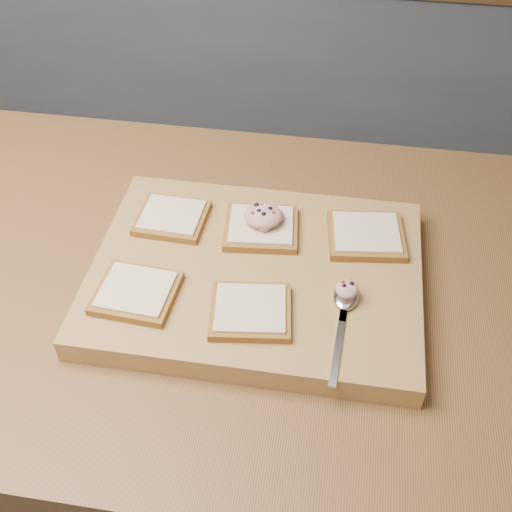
{
  "coord_description": "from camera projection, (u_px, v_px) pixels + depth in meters",
  "views": [
    {
      "loc": [
        0.27,
        -0.69,
        1.63
      ],
      "look_at": [
        0.16,
        -0.02,
        0.96
      ],
      "focal_mm": 45.0,
      "sensor_mm": 36.0,
      "label": 1
    }
  ],
  "objects": [
    {
      "name": "bread_far_left",
      "position": [
        172.0,
        217.0,
        1.04
      ],
      "size": [
        0.11,
        0.1,
        0.02
      ],
      "color": "#935E26",
      "rests_on": "cutting_board"
    },
    {
      "name": "bread_near_center",
      "position": [
        250.0,
        311.0,
        0.9
      ],
      "size": [
        0.12,
        0.12,
        0.02
      ],
      "color": "#935E26",
      "rests_on": "cutting_board"
    },
    {
      "name": "spoon_salad",
      "position": [
        347.0,
        289.0,
        0.91
      ],
      "size": [
        0.03,
        0.04,
        0.02
      ],
      "color": "#D9978B",
      "rests_on": "spoon"
    },
    {
      "name": "bread_far_right",
      "position": [
        366.0,
        235.0,
        1.01
      ],
      "size": [
        0.13,
        0.12,
        0.02
      ],
      "color": "#935E26",
      "rests_on": "cutting_board"
    },
    {
      "name": "bread_far_center",
      "position": [
        261.0,
        227.0,
        1.03
      ],
      "size": [
        0.13,
        0.12,
        0.02
      ],
      "color": "#935E26",
      "rests_on": "cutting_board"
    },
    {
      "name": "island_counter",
      "position": [
        181.0,
        415.0,
        1.34
      ],
      "size": [
        2.0,
        0.8,
        0.9
      ],
      "color": "slate",
      "rests_on": "ground"
    },
    {
      "name": "spoon",
      "position": [
        345.0,
        303.0,
        0.91
      ],
      "size": [
        0.04,
        0.18,
        0.01
      ],
      "color": "silver",
      "rests_on": "cutting_board"
    },
    {
      "name": "bread_near_left",
      "position": [
        136.0,
        292.0,
        0.93
      ],
      "size": [
        0.12,
        0.11,
        0.02
      ],
      "color": "#935E26",
      "rests_on": "cutting_board"
    },
    {
      "name": "ground",
      "position": [
        196.0,
        510.0,
        1.66
      ],
      "size": [
        4.0,
        4.0,
        0.0
      ],
      "primitive_type": "plane",
      "color": "#515459",
      "rests_on": "ground"
    },
    {
      "name": "cutting_board",
      "position": [
        256.0,
        276.0,
        0.99
      ],
      "size": [
        0.5,
        0.38,
        0.04
      ],
      "primitive_type": "cube",
      "color": "tan",
      "rests_on": "island_counter"
    },
    {
      "name": "tuna_salad_dollop",
      "position": [
        263.0,
        215.0,
        1.01
      ],
      "size": [
        0.06,
        0.06,
        0.03
      ],
      "color": "#D9978B",
      "rests_on": "bread_far_center"
    },
    {
      "name": "back_counter",
      "position": [
        275.0,
        74.0,
        2.34
      ],
      "size": [
        3.6,
        0.62,
        0.94
      ],
      "color": "slate",
      "rests_on": "ground"
    }
  ]
}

